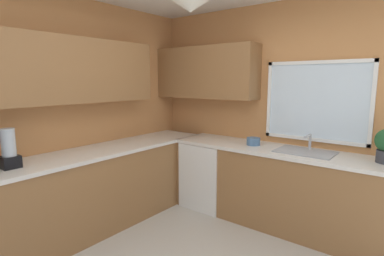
# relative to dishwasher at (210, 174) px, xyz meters

# --- Properties ---
(room_shell) EXTENTS (3.98, 4.07, 2.69)m
(room_shell) POSITION_rel_dishwasher_xyz_m (0.12, -1.08, 1.43)
(room_shell) COLOR #C6844C
(room_shell) RESTS_ON ground_plane
(counter_run_left) EXTENTS (0.65, 3.68, 0.92)m
(counter_run_left) POSITION_rel_dishwasher_xyz_m (-0.66, -1.63, 0.02)
(counter_run_left) COLOR olive
(counter_run_left) RESTS_ON ground_plane
(counter_run_back) EXTENTS (3.07, 0.65, 0.92)m
(counter_run_back) POSITION_rel_dishwasher_xyz_m (1.17, 0.03, 0.02)
(counter_run_back) COLOR olive
(counter_run_back) RESTS_ON ground_plane
(dishwasher) EXTENTS (0.60, 0.60, 0.87)m
(dishwasher) POSITION_rel_dishwasher_xyz_m (0.00, 0.00, 0.00)
(dishwasher) COLOR white
(dishwasher) RESTS_ON ground_plane
(sink_assembly) EXTENTS (0.60, 0.40, 0.19)m
(sink_assembly) POSITION_rel_dishwasher_xyz_m (1.24, 0.04, 0.49)
(sink_assembly) COLOR #9EA0A5
(sink_assembly) RESTS_ON counter_run_back
(bowl) EXTENTS (0.16, 0.16, 0.09)m
(bowl) POSITION_rel_dishwasher_xyz_m (0.62, 0.03, 0.53)
(bowl) COLOR #4C7099
(bowl) RESTS_ON counter_run_back
(blender_appliance) EXTENTS (0.15, 0.15, 0.36)m
(blender_appliance) POSITION_rel_dishwasher_xyz_m (-0.66, -2.20, 0.64)
(blender_appliance) COLOR black
(blender_appliance) RESTS_ON counter_run_left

